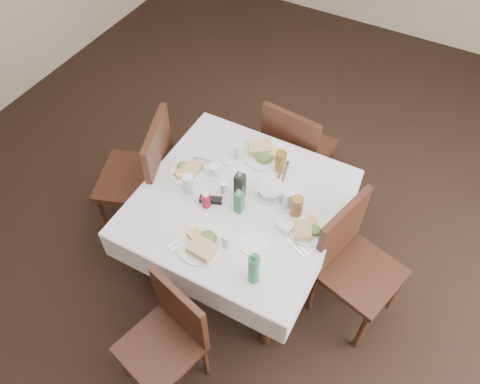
{
  "coord_description": "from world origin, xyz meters",
  "views": [
    {
      "loc": [
        0.78,
        -1.72,
        3.06
      ],
      "look_at": [
        -0.11,
        -0.1,
        0.8
      ],
      "focal_mm": 35.0,
      "sensor_mm": 36.0,
      "label": 1
    }
  ],
  "objects": [
    {
      "name": "cutlery_n",
      "position": [
        0.04,
        0.21,
        0.77
      ],
      "size": [
        0.09,
        0.2,
        0.01
      ],
      "color": "silver",
      "rests_on": "dining_table"
    },
    {
      "name": "salt_shaker",
      "position": [
        -0.22,
        -0.13,
        0.81
      ],
      "size": [
        0.04,
        0.04,
        0.09
      ],
      "color": "white",
      "rests_on": "dining_table"
    },
    {
      "name": "cutlery_w",
      "position": [
        -0.45,
        0.04,
        0.77
      ],
      "size": [
        0.19,
        0.08,
        0.01
      ],
      "color": "silver",
      "rests_on": "dining_table"
    },
    {
      "name": "sugar_caddy",
      "position": [
        0.24,
        -0.2,
        0.79
      ],
      "size": [
        0.1,
        0.07,
        0.05
      ],
      "color": "white",
      "rests_on": "dining_table"
    },
    {
      "name": "meal_east",
      "position": [
        0.37,
        -0.14,
        0.78
      ],
      "size": [
        0.24,
        0.24,
        0.05
      ],
      "color": "white",
      "rests_on": "dining_table"
    },
    {
      "name": "water_e",
      "position": [
        0.18,
        -0.03,
        0.82
      ],
      "size": [
        0.07,
        0.07,
        0.12
      ],
      "color": "silver",
      "rests_on": "dining_table"
    },
    {
      "name": "oil_cruet_dark",
      "position": [
        -0.12,
        -0.1,
        0.87
      ],
      "size": [
        0.06,
        0.06,
        0.24
      ],
      "color": "black",
      "rests_on": "dining_table"
    },
    {
      "name": "iced_tea_a",
      "position": [
        0.01,
        0.23,
        0.84
      ],
      "size": [
        0.07,
        0.07,
        0.15
      ],
      "color": "brown",
      "rests_on": "dining_table"
    },
    {
      "name": "room_shell",
      "position": [
        0.0,
        0.0,
        1.71
      ],
      "size": [
        6.04,
        7.04,
        2.8
      ],
      "color": "#C0B39C",
      "rests_on": "ground"
    },
    {
      "name": "water_w",
      "position": [
        -0.42,
        -0.22,
        0.83
      ],
      "size": [
        0.07,
        0.07,
        0.13
      ],
      "color": "silver",
      "rests_on": "dining_table"
    },
    {
      "name": "cutlery_e",
      "position": [
        0.36,
        -0.27,
        0.77
      ],
      "size": [
        0.17,
        0.11,
        0.01
      ],
      "color": "silver",
      "rests_on": "dining_table"
    },
    {
      "name": "ketchup_bottle",
      "position": [
        -0.26,
        -0.27,
        0.82
      ],
      "size": [
        0.06,
        0.06,
        0.12
      ],
      "color": "maroon",
      "rests_on": "dining_table"
    },
    {
      "name": "green_bottle",
      "position": [
        0.24,
        -0.58,
        0.87
      ],
      "size": [
        0.06,
        0.06,
        0.25
      ],
      "color": "#236D3F",
      "rests_on": "dining_table"
    },
    {
      "name": "side_plate_b",
      "position": [
        0.13,
        -0.38,
        0.77
      ],
      "size": [
        0.17,
        0.17,
        0.01
      ],
      "color": "white",
      "rests_on": "dining_table"
    },
    {
      "name": "meal_south",
      "position": [
        -0.12,
        -0.53,
        0.79
      ],
      "size": [
        0.29,
        0.29,
        0.06
      ],
      "color": "white",
      "rests_on": "dining_table"
    },
    {
      "name": "chair_north",
      "position": [
        -0.06,
        0.66,
        0.54
      ],
      "size": [
        0.49,
        0.49,
        0.95
      ],
      "color": "#32180D",
      "rests_on": "ground"
    },
    {
      "name": "water_s",
      "position": [
        0.0,
        -0.47,
        0.82
      ],
      "size": [
        0.06,
        0.06,
        0.11
      ],
      "color": "silver",
      "rests_on": "dining_table"
    },
    {
      "name": "meal_north",
      "position": [
        -0.14,
        0.29,
        0.79
      ],
      "size": [
        0.31,
        0.31,
        0.07
      ],
      "color": "white",
      "rests_on": "dining_table"
    },
    {
      "name": "bread_basket",
      "position": [
        0.05,
        0.01,
        0.79
      ],
      "size": [
        0.19,
        0.19,
        0.06
      ],
      "color": "silver",
      "rests_on": "dining_table"
    },
    {
      "name": "chair_west",
      "position": [
        -0.87,
        -0.11,
        0.59
      ],
      "size": [
        0.63,
        0.63,
        1.03
      ],
      "color": "#32180D",
      "rests_on": "ground"
    },
    {
      "name": "side_plate_a",
      "position": [
        -0.32,
        0.17,
        0.77
      ],
      "size": [
        0.18,
        0.18,
        0.01
      ],
      "color": "white",
      "rests_on": "dining_table"
    },
    {
      "name": "coffee_mug",
      "position": [
        -0.34,
        -0.02,
        0.8
      ],
      "size": [
        0.12,
        0.12,
        0.09
      ],
      "color": "white",
      "rests_on": "dining_table"
    },
    {
      "name": "oil_cruet_green",
      "position": [
        -0.06,
        -0.2,
        0.85
      ],
      "size": [
        0.05,
        0.05,
        0.21
      ],
      "color": "#236D3F",
      "rests_on": "dining_table"
    },
    {
      "name": "water_n",
      "position": [
        -0.27,
        0.19,
        0.82
      ],
      "size": [
        0.07,
        0.07,
        0.12
      ],
      "color": "silver",
      "rests_on": "dining_table"
    },
    {
      "name": "chair_east",
      "position": [
        0.65,
        -0.05,
        0.55
      ],
      "size": [
        0.56,
        0.56,
        0.96
      ],
      "color": "#32180D",
      "rests_on": "ground"
    },
    {
      "name": "iced_tea_b",
      "position": [
        0.25,
        -0.06,
        0.84
      ],
      "size": [
        0.07,
        0.07,
        0.15
      ],
      "color": "brown",
      "rests_on": "dining_table"
    },
    {
      "name": "dining_table",
      "position": [
        -0.1,
        -0.14,
        0.68
      ],
      "size": [
        1.25,
        1.25,
        0.76
      ],
      "color": "#32180D",
      "rests_on": "ground"
    },
    {
      "name": "cutlery_s",
      "position": [
        -0.25,
        -0.55,
        0.77
      ],
      "size": [
        0.1,
        0.2,
        0.01
      ],
      "color": "silver",
      "rests_on": "dining_table"
    },
    {
      "name": "pepper_shaker",
      "position": [
        -0.08,
        -0.17,
        0.8
      ],
      "size": [
        0.03,
        0.03,
        0.08
      ],
      "color": "#43341D",
      "rests_on": "dining_table"
    },
    {
      "name": "sunglasses",
      "position": [
        -0.25,
        -0.23,
        0.78
      ],
      "size": [
        0.15,
        0.09,
        0.03
      ],
      "color": "black",
      "rests_on": "dining_table"
    },
    {
      "name": "ground_plane",
      "position": [
        0.0,
        0.0,
        0.0
      ],
      "size": [
        7.0,
        7.0,
        0.0
      ],
      "primitive_type": "plane",
      "color": "black"
    },
    {
      "name": "chair_south",
      "position": [
        -0.08,
        -0.98,
        0.49
      ],
      "size": [
        0.5,
        0.5,
        0.87
      ],
      "color": "#32180D",
      "rests_on": "ground"
    },
    {
      "name": "meal_west",
      "position": [
        -0.51,
        -0.09,
        0.78
      ],
      "size": [
        0.23,
        0.23,
        0.05
      ],
      "color": "white",
      "rests_on": "dining_table"
    }
  ]
}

